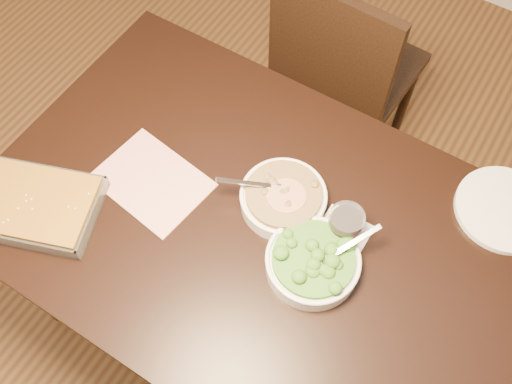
{
  "coord_description": "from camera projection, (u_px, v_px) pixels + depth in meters",
  "views": [
    {
      "loc": [
        0.33,
        -0.54,
        2.03
      ],
      "look_at": [
        -0.04,
        0.05,
        0.8
      ],
      "focal_mm": 40.0,
      "sensor_mm": 36.0,
      "label": 1
    }
  ],
  "objects": [
    {
      "name": "dinner_plate",
      "position": [
        504.0,
        209.0,
        1.43
      ],
      "size": [
        0.25,
        0.25,
        0.02
      ],
      "primitive_type": "cylinder",
      "color": "silver",
      "rests_on": "table"
    },
    {
      "name": "table",
      "position": [
        259.0,
        241.0,
        1.51
      ],
      "size": [
        1.4,
        0.9,
        0.75
      ],
      "color": "black",
      "rests_on": "ground"
    },
    {
      "name": "broccoli_bowl",
      "position": [
        313.0,
        262.0,
        1.34
      ],
      "size": [
        0.23,
        0.24,
        0.09
      ],
      "color": "white",
      "rests_on": "table"
    },
    {
      "name": "baking_dish",
      "position": [
        38.0,
        206.0,
        1.42
      ],
      "size": [
        0.35,
        0.3,
        0.05
      ],
      "rotation": [
        0.0,
        0.0,
        0.35
      ],
      "color": "silver",
      "rests_on": "table"
    },
    {
      "name": "ground",
      "position": [
        258.0,
        316.0,
        2.07
      ],
      "size": [
        4.0,
        4.0,
        0.0
      ],
      "primitive_type": "plane",
      "color": "#422612",
      "rests_on": "ground"
    },
    {
      "name": "coaster",
      "position": [
        342.0,
        234.0,
        1.41
      ],
      "size": [
        0.12,
        0.12,
        0.0
      ],
      "primitive_type": "cube",
      "color": "white",
      "rests_on": "table"
    },
    {
      "name": "chair_far",
      "position": [
        341.0,
        70.0,
        1.98
      ],
      "size": [
        0.45,
        0.45,
        0.92
      ],
      "rotation": [
        0.0,
        0.0,
        3.09
      ],
      "color": "black",
      "rests_on": "ground"
    },
    {
      "name": "stew_bowl",
      "position": [
        283.0,
        198.0,
        1.43
      ],
      "size": [
        0.22,
        0.22,
        0.08
      ],
      "color": "white",
      "rests_on": "table"
    },
    {
      "name": "magazine_a",
      "position": [
        152.0,
        181.0,
        1.48
      ],
      "size": [
        0.3,
        0.24,
        0.01
      ],
      "primitive_type": "cube",
      "rotation": [
        0.0,
        0.0,
        -0.14
      ],
      "color": "#A83530",
      "rests_on": "table"
    },
    {
      "name": "wine_tumbler",
      "position": [
        345.0,
        225.0,
        1.36
      ],
      "size": [
        0.09,
        0.09,
        0.09
      ],
      "color": "black",
      "rests_on": "coaster"
    }
  ]
}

